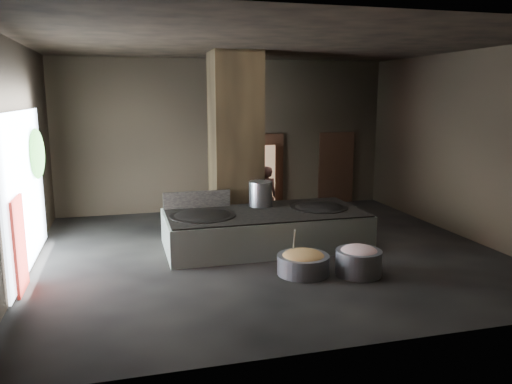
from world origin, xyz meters
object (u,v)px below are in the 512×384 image
object	(u,v)px
wok_left	(203,219)
veg_basin	(303,264)
stock_pot	(261,194)
meat_basin	(358,262)
cook	(266,196)
wok_right	(319,211)
hearth_platform	(265,229)

from	to	relation	value
wok_left	veg_basin	size ratio (longest dim) A/B	1.40
stock_pot	meat_basin	size ratio (longest dim) A/B	0.66
wok_left	veg_basin	distance (m)	2.60
wok_left	cook	bearing A→B (deg)	42.75
meat_basin	wok_right	bearing A→B (deg)	87.43
hearth_platform	cook	world-z (taller)	cook
wok_left	wok_right	bearing A→B (deg)	2.05
hearth_platform	meat_basin	bearing A→B (deg)	-61.70
hearth_platform	cook	size ratio (longest dim) A/B	2.83
wok_left	veg_basin	xyz separation A→B (m)	(1.67, -1.91, -0.56)
cook	meat_basin	distance (m)	4.18
wok_left	cook	distance (m)	2.73
meat_basin	veg_basin	bearing A→B (deg)	162.48
stock_pot	veg_basin	distance (m)	2.69
wok_right	wok_left	bearing A→B (deg)	-177.95
stock_pot	meat_basin	world-z (taller)	stock_pot
cook	stock_pot	bearing A→B (deg)	68.27
veg_basin	stock_pot	bearing A→B (deg)	93.88
cook	veg_basin	size ratio (longest dim) A/B	1.57
stock_pot	veg_basin	bearing A→B (deg)	-86.12
cook	meat_basin	xyz separation A→B (m)	(0.69, -4.09, -0.56)
hearth_platform	wok_right	distance (m)	1.40
wok_left	veg_basin	bearing A→B (deg)	-48.87
wok_left	stock_pot	xyz separation A→B (m)	(1.50, 0.60, 0.38)
cook	veg_basin	xyz separation A→B (m)	(-0.33, -3.77, -0.62)
veg_basin	meat_basin	size ratio (longest dim) A/B	1.14
hearth_platform	meat_basin	size ratio (longest dim) A/B	5.09
stock_pot	meat_basin	xyz separation A→B (m)	(1.20, -2.84, -0.88)
hearth_platform	cook	xyz separation A→B (m)	(0.55, 1.80, 0.41)
cook	wok_right	bearing A→B (deg)	114.62
wok_right	cook	distance (m)	1.93
hearth_platform	meat_basin	world-z (taller)	hearth_platform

